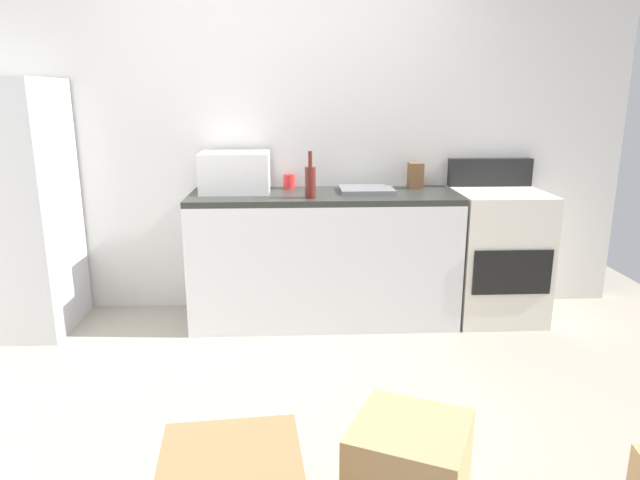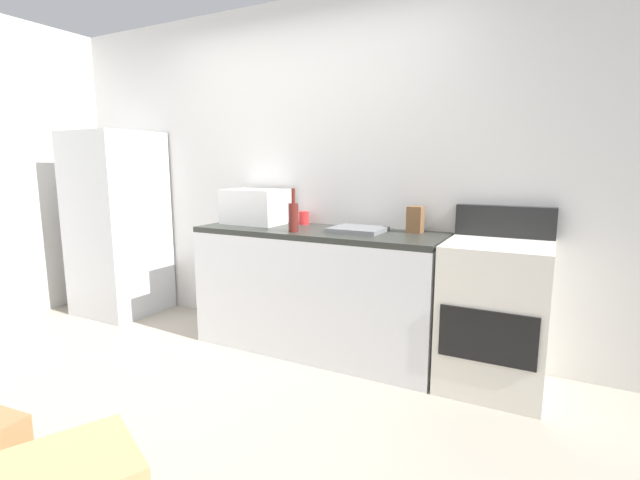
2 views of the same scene
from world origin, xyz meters
name	(u,v)px [view 2 (image 2 of 2)]	position (x,y,z in m)	size (l,w,h in m)	color
ground_plane	(167,416)	(0.00, 0.00, 0.00)	(6.00, 6.00, 0.00)	#9E9384
wall_back	(305,172)	(0.00, 1.55, 1.30)	(5.00, 0.10, 2.60)	silver
kitchen_counter	(318,290)	(0.30, 1.20, 0.45)	(1.80, 0.60, 0.90)	silver
refrigerator	(118,224)	(-1.75, 1.15, 0.82)	(0.68, 0.66, 1.65)	silver
stove_oven	(494,313)	(1.52, 1.21, 0.47)	(0.60, 0.61, 1.10)	silver
microwave	(256,206)	(-0.29, 1.28, 1.04)	(0.46, 0.34, 0.27)	white
sink_basin	(358,229)	(0.60, 1.24, 0.92)	(0.36, 0.32, 0.03)	slate
wine_bottle	(293,216)	(0.21, 1.02, 1.01)	(0.07, 0.07, 0.30)	#591E19
coffee_mug	(304,218)	(0.07, 1.41, 0.95)	(0.08, 0.08, 0.10)	red
knife_block	(415,220)	(0.96, 1.38, 0.99)	(0.10, 0.10, 0.18)	brown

